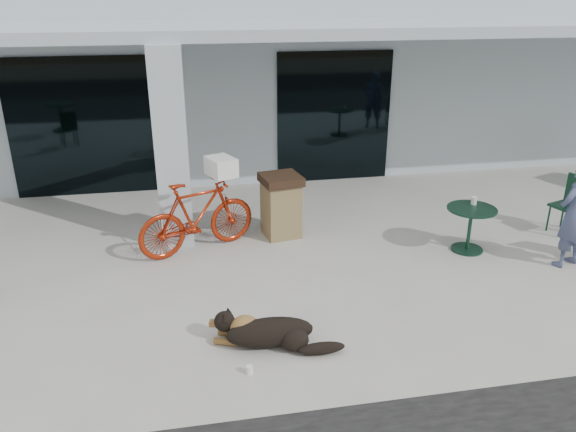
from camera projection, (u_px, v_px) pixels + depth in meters
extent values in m
plane|color=#B4B2AA|center=(296.00, 305.00, 7.38)|extent=(80.00, 80.00, 0.00)
cube|color=#A6B5BC|center=(231.00, 56.00, 14.26)|extent=(22.00, 7.00, 4.50)
cube|color=black|center=(84.00, 128.00, 10.86)|extent=(2.80, 0.06, 2.70)
cube|color=black|center=(334.00, 118.00, 11.71)|extent=(2.40, 0.06, 2.70)
cube|color=#A6B5BC|center=(171.00, 149.00, 8.63)|extent=(0.50, 0.50, 3.12)
cube|color=#A6B5BC|center=(255.00, 30.00, 9.44)|extent=(22.00, 2.80, 0.18)
imported|color=maroon|center=(197.00, 216.00, 8.69)|extent=(2.00, 1.26, 1.16)
cube|color=white|center=(221.00, 167.00, 8.65)|extent=(0.52, 0.59, 0.29)
cylinder|color=white|center=(250.00, 370.00, 6.05)|extent=(0.09, 0.09, 0.09)
imported|color=#404A6D|center=(574.00, 214.00, 8.15)|extent=(0.70, 0.58, 1.63)
cylinder|color=white|center=(474.00, 201.00, 8.77)|extent=(0.11, 0.11, 0.12)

